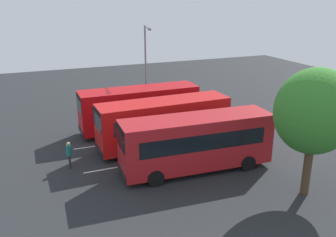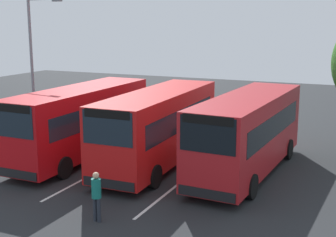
{
  "view_description": "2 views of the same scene",
  "coord_description": "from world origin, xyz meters",
  "px_view_note": "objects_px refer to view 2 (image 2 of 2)",
  "views": [
    {
      "loc": [
        9.06,
        22.29,
        10.21
      ],
      "look_at": [
        -0.62,
        -1.38,
        1.57
      ],
      "focal_mm": 39.09,
      "sensor_mm": 36.0,
      "label": 1
    },
    {
      "loc": [
        19.44,
        9.11,
        6.58
      ],
      "look_at": [
        -1.19,
        -0.13,
        1.89
      ],
      "focal_mm": 50.72,
      "sensor_mm": 36.0,
      "label": 2
    }
  ],
  "objects_px": {
    "bus_center_left": "(158,126)",
    "bus_center_right": "(248,131)",
    "bus_far_left": "(80,120)",
    "pedestrian": "(96,193)",
    "street_lamp": "(35,60)"
  },
  "relations": [
    {
      "from": "bus_center_left",
      "to": "bus_center_right",
      "type": "xyz_separation_m",
      "value": [
        -0.51,
        4.03,
        0.0
      ]
    },
    {
      "from": "bus_center_left",
      "to": "bus_center_right",
      "type": "distance_m",
      "value": 4.06
    },
    {
      "from": "bus_far_left",
      "to": "pedestrian",
      "type": "xyz_separation_m",
      "value": [
        6.09,
        4.77,
        -0.85
      ]
    },
    {
      "from": "bus_far_left",
      "to": "pedestrian",
      "type": "height_order",
      "value": "bus_far_left"
    },
    {
      "from": "bus_far_left",
      "to": "street_lamp",
      "type": "height_order",
      "value": "street_lamp"
    },
    {
      "from": "bus_center_right",
      "to": "pedestrian",
      "type": "height_order",
      "value": "bus_center_right"
    },
    {
      "from": "street_lamp",
      "to": "bus_center_left",
      "type": "bearing_deg",
      "value": -1.99
    },
    {
      "from": "bus_far_left",
      "to": "bus_center_right",
      "type": "bearing_deg",
      "value": 97.7
    },
    {
      "from": "pedestrian",
      "to": "bus_center_right",
      "type": "bearing_deg",
      "value": -16.09
    },
    {
      "from": "pedestrian",
      "to": "street_lamp",
      "type": "height_order",
      "value": "street_lamp"
    },
    {
      "from": "bus_center_left",
      "to": "street_lamp",
      "type": "relative_size",
      "value": 1.2
    },
    {
      "from": "bus_far_left",
      "to": "bus_center_right",
      "type": "relative_size",
      "value": 0.99
    },
    {
      "from": "bus_center_right",
      "to": "street_lamp",
      "type": "xyz_separation_m",
      "value": [
        -1.09,
        -12.26,
        2.62
      ]
    },
    {
      "from": "bus_center_left",
      "to": "pedestrian",
      "type": "bearing_deg",
      "value": 6.17
    },
    {
      "from": "bus_far_left",
      "to": "bus_center_right",
      "type": "distance_m",
      "value": 8.03
    }
  ]
}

